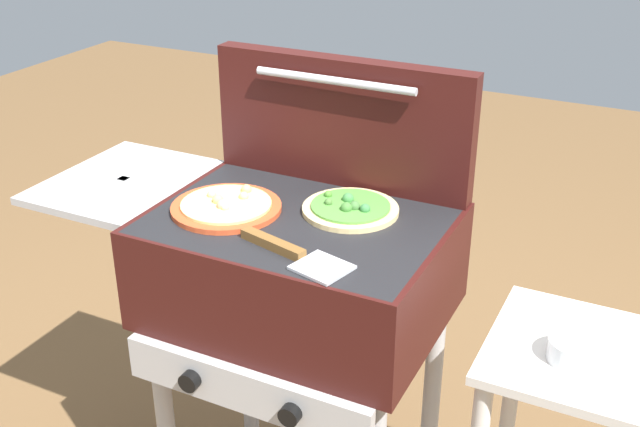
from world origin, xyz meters
name	(u,v)px	position (x,y,z in m)	size (l,w,h in m)	color
grill	(294,274)	(-0.01, 0.00, 0.76)	(0.96, 0.53, 0.90)	#38110F
grill_lid_open	(342,122)	(0.00, 0.21, 1.05)	(0.63, 0.08, 0.30)	#38110F
pizza_veggie	(350,208)	(0.09, 0.07, 0.91)	(0.21, 0.21, 0.03)	#E0C17F
pizza_cheese	(226,206)	(-0.16, -0.04, 0.91)	(0.24, 0.24, 0.04)	#C64723
spatula	(293,253)	(0.07, -0.16, 0.91)	(0.27, 0.12, 0.02)	#B7BABF
topping_bowl_near	(575,351)	(0.61, -0.04, 0.77)	(0.10, 0.10, 0.04)	silver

